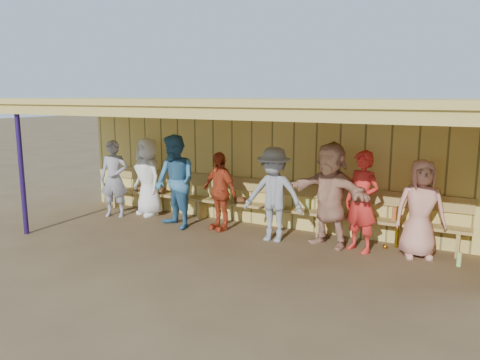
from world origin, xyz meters
name	(u,v)px	position (x,y,z in m)	size (l,w,h in m)	color
ground	(231,241)	(0.00, 0.00, 0.00)	(90.00, 90.00, 0.00)	brown
player_a	(114,179)	(-3.04, 0.37, 0.82)	(0.60, 0.39, 1.63)	#94939B
player_b	(148,177)	(-2.49, 0.81, 0.83)	(0.82, 0.53, 1.67)	white
player_c	(175,182)	(-1.37, 0.26, 0.91)	(0.88, 0.69, 1.82)	teal
player_d	(219,191)	(-0.56, 0.56, 0.75)	(0.88, 0.37, 1.50)	#BB3E1D
player_e	(274,195)	(0.64, 0.40, 0.84)	(1.08, 0.62, 1.67)	gray
player_f	(330,194)	(1.60, 0.60, 0.90)	(1.67, 0.53, 1.80)	tan
player_g	(362,202)	(2.15, 0.56, 0.84)	(0.61, 0.40, 1.68)	red
player_h	(421,209)	(3.04, 0.72, 0.79)	(0.77, 0.50, 1.58)	tan
dugout_structure	(268,144)	(0.39, 0.69, 1.69)	(8.80, 3.20, 2.50)	#E1C460
bench	(258,200)	(0.00, 1.12, 0.53)	(7.60, 0.34, 0.93)	tan
dugout_equipment	(213,198)	(-0.97, 0.99, 0.49)	(6.72, 0.62, 0.80)	gold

